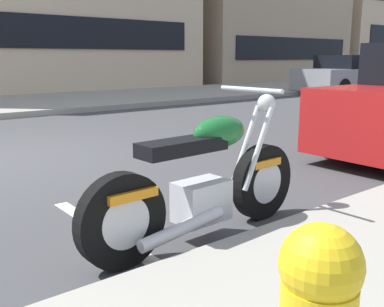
% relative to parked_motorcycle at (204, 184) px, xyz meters
% --- Properties ---
extents(sidewalk_far_curb, '(120.00, 5.00, 0.14)m').
position_rel_parked_motorcycle_xyz_m(sidewalk_far_curb, '(11.47, 10.26, -0.36)').
color(sidewalk_far_curb, gray).
rests_on(sidewalk_far_curb, ground).
extents(parking_stall_stripe, '(0.12, 2.20, 0.01)m').
position_rel_parked_motorcycle_xyz_m(parking_stall_stripe, '(-0.53, 0.36, -0.42)').
color(parking_stall_stripe, silver).
rests_on(parking_stall_stripe, ground).
extents(parked_motorcycle, '(2.02, 0.62, 1.12)m').
position_rel_parked_motorcycle_xyz_m(parked_motorcycle, '(0.00, 0.00, 0.00)').
color(parked_motorcycle, black).
rests_on(parked_motorcycle, ground).
extents(car_opposite_curb, '(4.76, 2.18, 1.42)m').
position_rel_parked_motorcycle_xyz_m(car_opposite_curb, '(13.31, 7.17, 0.24)').
color(car_opposite_curb, gray).
rests_on(car_opposite_curb, ground).
extents(townhouse_near_left, '(10.04, 10.36, 8.00)m').
position_rel_parked_motorcycle_xyz_m(townhouse_near_left, '(16.69, 17.71, 3.57)').
color(townhouse_near_left, tan).
rests_on(townhouse_near_left, ground).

